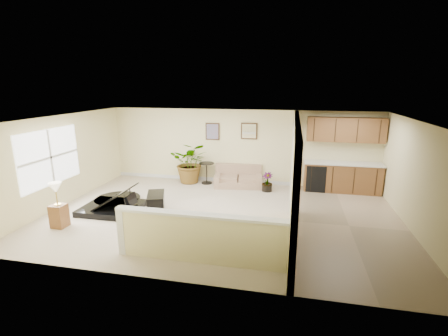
% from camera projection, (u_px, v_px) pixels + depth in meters
% --- Properties ---
extents(floor, '(9.00, 9.00, 0.00)m').
position_uv_depth(floor, '(221.00, 215.00, 8.42)').
color(floor, '#BDAF93').
rests_on(floor, ground).
extents(back_wall, '(9.00, 0.04, 2.50)m').
position_uv_depth(back_wall, '(240.00, 147.00, 10.94)').
color(back_wall, beige).
rests_on(back_wall, floor).
extents(front_wall, '(9.00, 0.04, 2.50)m').
position_uv_depth(front_wall, '(181.00, 215.00, 5.26)').
color(front_wall, beige).
rests_on(front_wall, floor).
extents(left_wall, '(0.04, 6.00, 2.50)m').
position_uv_depth(left_wall, '(63.00, 160.00, 9.00)').
color(left_wall, beige).
rests_on(left_wall, floor).
extents(right_wall, '(0.04, 6.00, 2.50)m').
position_uv_depth(right_wall, '(418.00, 180.00, 7.20)').
color(right_wall, beige).
rests_on(right_wall, floor).
extents(ceiling, '(9.00, 6.00, 0.04)m').
position_uv_depth(ceiling, '(221.00, 119.00, 7.79)').
color(ceiling, silver).
rests_on(ceiling, back_wall).
extents(kitchen_vinyl, '(2.70, 6.00, 0.01)m').
position_uv_depth(kitchen_vinyl, '(349.00, 226.00, 7.78)').
color(kitchen_vinyl, tan).
rests_on(kitchen_vinyl, floor).
extents(interior_partition, '(0.18, 5.99, 2.50)m').
position_uv_depth(interior_partition, '(294.00, 171.00, 7.99)').
color(interior_partition, beige).
rests_on(interior_partition, floor).
extents(pony_half_wall, '(3.42, 0.22, 1.00)m').
position_uv_depth(pony_half_wall, '(199.00, 237.00, 6.09)').
color(pony_half_wall, beige).
rests_on(pony_half_wall, floor).
extents(left_window, '(0.05, 2.15, 1.45)m').
position_uv_depth(left_window, '(50.00, 157.00, 8.48)').
color(left_window, white).
rests_on(left_window, left_wall).
extents(wall_art_left, '(0.48, 0.04, 0.58)m').
position_uv_depth(wall_art_left, '(213.00, 131.00, 10.98)').
color(wall_art_left, '#3E2916').
rests_on(wall_art_left, back_wall).
extents(wall_mirror, '(0.55, 0.04, 0.55)m').
position_uv_depth(wall_mirror, '(249.00, 131.00, 10.72)').
color(wall_mirror, '#3E2916').
rests_on(wall_mirror, back_wall).
extents(kitchen_cabinets, '(2.36, 0.65, 2.33)m').
position_uv_depth(kitchen_cabinets, '(339.00, 164.00, 10.15)').
color(kitchen_cabinets, brown).
rests_on(kitchen_cabinets, floor).
extents(piano, '(1.79, 1.84, 1.41)m').
position_uv_depth(piano, '(112.00, 188.00, 8.72)').
color(piano, black).
rests_on(piano, floor).
extents(piano_bench, '(0.69, 0.93, 0.55)m').
position_uv_depth(piano_bench, '(156.00, 204.00, 8.44)').
color(piano_bench, black).
rests_on(piano_bench, floor).
extents(loveseat, '(1.68, 1.09, 0.89)m').
position_uv_depth(loveseat, '(238.00, 176.00, 10.83)').
color(loveseat, tan).
rests_on(loveseat, floor).
extents(accent_table, '(0.50, 0.50, 0.72)m').
position_uv_depth(accent_table, '(207.00, 170.00, 11.03)').
color(accent_table, black).
rests_on(accent_table, floor).
extents(palm_plant, '(1.38, 1.22, 1.42)m').
position_uv_depth(palm_plant, '(191.00, 163.00, 11.08)').
color(palm_plant, black).
rests_on(palm_plant, floor).
extents(small_plant, '(0.42, 0.42, 0.61)m').
position_uv_depth(small_plant, '(267.00, 183.00, 10.27)').
color(small_plant, black).
rests_on(small_plant, floor).
extents(lamp_stand, '(0.33, 0.33, 1.10)m').
position_uv_depth(lamp_stand, '(58.00, 208.00, 7.64)').
color(lamp_stand, brown).
rests_on(lamp_stand, floor).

